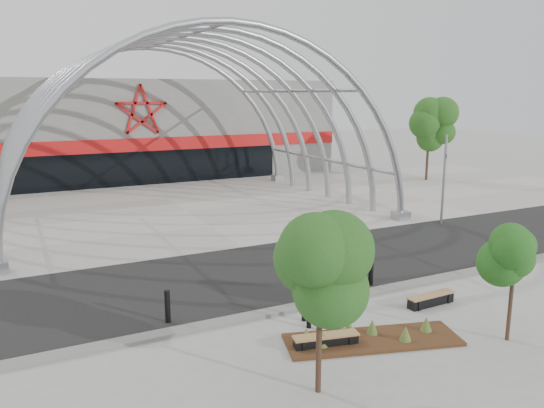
% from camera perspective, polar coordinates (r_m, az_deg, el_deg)
% --- Properties ---
extents(ground, '(140.00, 140.00, 0.00)m').
position_cam_1_polar(ground, '(18.48, 5.64, -10.22)').
color(ground, gray).
rests_on(ground, ground).
extents(road, '(140.00, 7.00, 0.02)m').
position_cam_1_polar(road, '(21.32, 0.60, -7.08)').
color(road, black).
rests_on(road, ground).
extents(forecourt, '(60.00, 17.00, 0.04)m').
position_cam_1_polar(forecourt, '(32.08, -9.22, -0.75)').
color(forecourt, '#A59F96').
rests_on(forecourt, ground).
extents(kerb, '(60.00, 0.50, 0.12)m').
position_cam_1_polar(kerb, '(18.26, 6.07, -10.30)').
color(kerb, slate).
rests_on(kerb, ground).
extents(arena_building, '(34.00, 15.24, 8.00)m').
position_cam_1_polar(arena_building, '(48.87, -15.78, 7.94)').
color(arena_building, slate).
rests_on(arena_building, ground).
extents(vault_canopy, '(20.80, 15.80, 20.36)m').
position_cam_1_polar(vault_canopy, '(32.08, -9.22, -0.76)').
color(vault_canopy, '#969BA0').
rests_on(vault_canopy, ground).
extents(planting_bed, '(5.20, 2.86, 0.53)m').
position_cam_1_polar(planting_bed, '(15.77, 10.49, -13.88)').
color(planting_bed, '#381F11').
rests_on(planting_bed, ground).
extents(signal_pole, '(0.24, 0.68, 4.80)m').
position_cam_1_polar(signal_pole, '(29.65, 18.01, 2.69)').
color(signal_pole, gray).
rests_on(signal_pole, ground).
extents(street_tree_0, '(1.87, 1.87, 4.26)m').
position_cam_1_polar(street_tree_0, '(12.05, 5.23, -6.86)').
color(street_tree_0, black).
rests_on(street_tree_0, ground).
extents(street_tree_1, '(1.41, 1.41, 3.34)m').
position_cam_1_polar(street_tree_1, '(16.22, 24.65, -5.45)').
color(street_tree_1, '#2F1F17').
rests_on(street_tree_1, ground).
extents(bench_0, '(1.90, 0.78, 0.39)m').
position_cam_1_polar(bench_0, '(15.21, 5.81, -14.48)').
color(bench_0, black).
rests_on(bench_0, ground).
extents(bench_1, '(1.83, 0.46, 0.38)m').
position_cam_1_polar(bench_1, '(18.66, 16.71, -9.84)').
color(bench_1, black).
rests_on(bench_1, ground).
extents(bollard_0, '(0.17, 0.17, 1.05)m').
position_cam_1_polar(bollard_0, '(16.79, -11.17, -10.79)').
color(bollard_0, black).
rests_on(bollard_0, ground).
extents(bollard_1, '(0.15, 0.15, 0.97)m').
position_cam_1_polar(bollard_1, '(16.67, 3.48, -10.89)').
color(bollard_1, black).
rests_on(bollard_1, ground).
extents(bollard_2, '(0.15, 0.15, 0.92)m').
position_cam_1_polar(bollard_2, '(16.23, 3.99, -11.65)').
color(bollard_2, black).
rests_on(bollard_2, ground).
extents(bollard_3, '(0.17, 0.17, 1.06)m').
position_cam_1_polar(bollard_3, '(19.55, 9.53, -7.42)').
color(bollard_3, black).
rests_on(bollard_3, ground).
extents(bollard_4, '(0.18, 0.18, 1.10)m').
position_cam_1_polar(bollard_4, '(19.84, 10.60, -7.10)').
color(bollard_4, black).
rests_on(bollard_4, ground).
extents(bg_tree_1, '(2.70, 2.70, 5.91)m').
position_cam_1_polar(bg_tree_1, '(44.42, 16.55, 7.89)').
color(bg_tree_1, black).
rests_on(bg_tree_1, ground).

